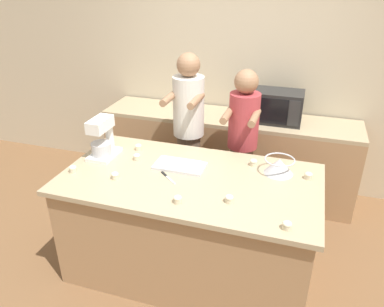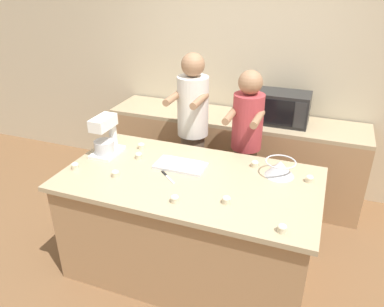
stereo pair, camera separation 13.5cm
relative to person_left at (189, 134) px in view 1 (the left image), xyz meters
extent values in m
plane|color=brown|center=(0.27, -0.79, -0.91)|extent=(16.00, 16.00, 0.00)
cube|color=beige|center=(0.27, 0.93, 0.44)|extent=(10.00, 0.06, 2.70)
cube|color=#A87F56|center=(0.27, -0.79, -0.48)|extent=(1.94, 1.02, 0.87)
cube|color=tan|center=(0.27, -0.79, -0.02)|extent=(2.02, 1.09, 0.04)
cube|color=#A87F56|center=(0.27, 0.58, -0.47)|extent=(2.80, 0.60, 0.89)
cube|color=tan|center=(0.27, 0.58, -0.01)|extent=(2.80, 0.60, 0.04)
cylinder|color=brown|center=(0.00, 0.00, -0.46)|extent=(0.23, 0.23, 0.91)
cylinder|color=silver|center=(0.00, 0.00, 0.28)|extent=(0.30, 0.30, 0.57)
sphere|color=#936B4C|center=(0.00, 0.00, 0.68)|extent=(0.22, 0.22, 0.22)
cylinder|color=#936B4C|center=(-0.13, -0.17, 0.41)|extent=(0.06, 0.34, 0.06)
cylinder|color=#936B4C|center=(0.13, -0.17, 0.41)|extent=(0.06, 0.34, 0.06)
cylinder|color=brown|center=(0.54, 0.00, -0.49)|extent=(0.22, 0.22, 0.86)
cylinder|color=#A8383D|center=(0.54, 0.00, 0.20)|extent=(0.28, 0.28, 0.52)
sphere|color=#936B4C|center=(0.54, 0.00, 0.57)|extent=(0.22, 0.22, 0.22)
cylinder|color=#936B4C|center=(0.42, -0.17, 0.31)|extent=(0.06, 0.34, 0.06)
cylinder|color=#936B4C|center=(0.66, -0.17, 0.31)|extent=(0.06, 0.34, 0.06)
cube|color=white|center=(-0.55, -0.67, 0.01)|extent=(0.20, 0.30, 0.03)
cylinder|color=white|center=(-0.55, -0.56, 0.14)|extent=(0.07, 0.07, 0.22)
cube|color=white|center=(-0.55, -0.69, 0.30)|extent=(0.13, 0.26, 0.10)
cylinder|color=#BCBCC1|center=(-0.55, -0.71, 0.08)|extent=(0.17, 0.17, 0.11)
cone|color=#BCBCC1|center=(0.93, -0.52, 0.06)|extent=(0.23, 0.23, 0.13)
torus|color=#BCBCC1|center=(0.93, -0.52, 0.12)|extent=(0.24, 0.24, 0.01)
cube|color=silver|center=(0.14, -0.67, 0.01)|extent=(0.42, 0.22, 0.02)
cube|color=white|center=(0.14, -0.67, 0.03)|extent=(0.34, 0.18, 0.02)
cube|color=black|center=(0.76, 0.58, 0.18)|extent=(0.55, 0.33, 0.33)
cube|color=black|center=(0.71, 0.41, 0.18)|extent=(0.37, 0.01, 0.26)
cube|color=#2D2D2D|center=(0.96, 0.41, 0.18)|extent=(0.11, 0.01, 0.26)
cube|color=#BCBCC1|center=(0.15, -0.89, 0.00)|extent=(0.12, 0.10, 0.01)
cube|color=black|center=(0.06, -0.82, 0.00)|extent=(0.07, 0.07, 0.01)
cylinder|color=beige|center=(0.64, -1.04, 0.01)|extent=(0.06, 0.06, 0.03)
ellipsoid|color=beige|center=(0.64, -1.04, 0.03)|extent=(0.06, 0.06, 0.04)
cylinder|color=beige|center=(0.71, -0.45, 0.01)|extent=(0.06, 0.06, 0.03)
ellipsoid|color=beige|center=(0.71, -0.45, 0.03)|extent=(0.06, 0.06, 0.04)
cylinder|color=beige|center=(0.30, -1.16, 0.01)|extent=(0.06, 0.06, 0.03)
ellipsoid|color=beige|center=(0.30, -1.16, 0.03)|extent=(0.06, 0.06, 0.04)
cylinder|color=beige|center=(1.16, -0.54, 0.01)|extent=(0.06, 0.06, 0.03)
ellipsoid|color=beige|center=(1.16, -0.54, 0.03)|extent=(0.06, 0.06, 0.04)
cylinder|color=beige|center=(-0.65, -1.00, 0.01)|extent=(0.06, 0.06, 0.03)
ellipsoid|color=beige|center=(-0.65, -1.00, 0.03)|extent=(0.06, 0.06, 0.04)
cylinder|color=beige|center=(-0.32, -0.47, 0.01)|extent=(0.06, 0.06, 0.03)
ellipsoid|color=beige|center=(-0.32, -0.47, 0.03)|extent=(0.06, 0.06, 0.04)
cylinder|color=beige|center=(-0.27, -1.00, 0.01)|extent=(0.06, 0.06, 0.03)
ellipsoid|color=beige|center=(-0.27, -1.00, 0.03)|extent=(0.06, 0.06, 0.04)
cylinder|color=beige|center=(1.05, -1.23, 0.01)|extent=(0.06, 0.06, 0.03)
ellipsoid|color=beige|center=(1.05, -1.23, 0.03)|extent=(0.06, 0.06, 0.04)
cylinder|color=beige|center=(-0.25, -0.65, 0.01)|extent=(0.06, 0.06, 0.03)
ellipsoid|color=beige|center=(-0.25, -0.65, 0.03)|extent=(0.06, 0.06, 0.04)
camera|label=1|loc=(1.06, -3.21, 1.46)|focal=35.00mm
camera|label=2|loc=(1.19, -3.17, 1.46)|focal=35.00mm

